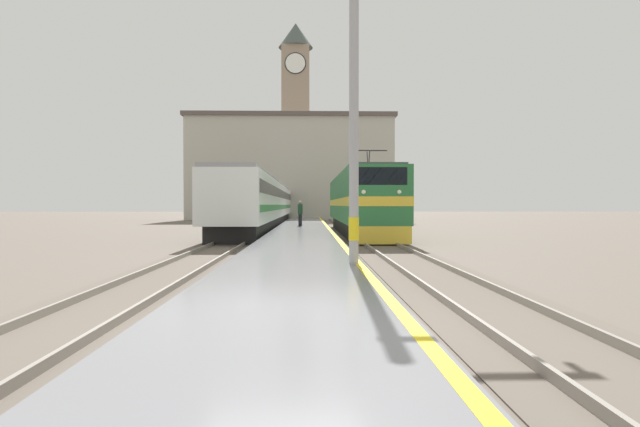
{
  "coord_description": "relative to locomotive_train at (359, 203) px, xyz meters",
  "views": [
    {
      "loc": [
        0.39,
        -7.44,
        1.86
      ],
      "look_at": [
        1.2,
        28.21,
        1.24
      ],
      "focal_mm": 28.0,
      "sensor_mm": 36.0,
      "label": 1
    }
  ],
  "objects": [
    {
      "name": "ground_plane",
      "position": [
        -3.64,
        5.44,
        -1.98
      ],
      "size": [
        200.0,
        200.0,
        0.0
      ],
      "primitive_type": "plane",
      "color": "#60564C"
    },
    {
      "name": "platform",
      "position": [
        -3.64,
        0.44,
        -1.81
      ],
      "size": [
        3.67,
        140.0,
        0.35
      ],
      "color": "slate",
      "rests_on": "ground"
    },
    {
      "name": "rail_track_near",
      "position": [
        0.0,
        0.44,
        -1.95
      ],
      "size": [
        2.83,
        140.0,
        0.16
      ],
      "color": "#60564C",
      "rests_on": "ground"
    },
    {
      "name": "rail_track_far",
      "position": [
        -6.91,
        0.44,
        -1.95
      ],
      "size": [
        2.83,
        140.0,
        0.16
      ],
      "color": "#60564C",
      "rests_on": "ground"
    },
    {
      "name": "locomotive_train",
      "position": [
        0.0,
        0.0,
        0.0
      ],
      "size": [
        2.92,
        19.79,
        4.85
      ],
      "color": "black",
      "rests_on": "ground"
    },
    {
      "name": "passenger_train",
      "position": [
        -6.91,
        14.54,
        0.04
      ],
      "size": [
        2.92,
        49.16,
        3.73
      ],
      "color": "black",
      "rests_on": "ground"
    },
    {
      "name": "catenary_mast",
      "position": [
        -2.01,
        -19.16,
        2.48
      ],
      "size": [
        2.39,
        0.27,
        8.26
      ],
      "color": "#9E9EA3",
      "rests_on": "platform"
    },
    {
      "name": "person_on_platform",
      "position": [
        -3.87,
        4.03,
        -0.68
      ],
      "size": [
        0.34,
        0.34,
        1.81
      ],
      "color": "#23232D",
      "rests_on": "platform"
    },
    {
      "name": "clock_tower",
      "position": [
        -5.26,
        45.59,
        13.89
      ],
      "size": [
        5.28,
        5.28,
        29.96
      ],
      "color": "gray",
      "rests_on": "ground"
    },
    {
      "name": "station_building",
      "position": [
        -5.54,
        31.7,
        4.57
      ],
      "size": [
        25.92,
        8.28,
        13.06
      ],
      "color": "#B7B2A3",
      "rests_on": "ground"
    }
  ]
}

